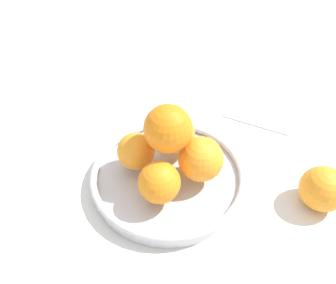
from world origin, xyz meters
name	(u,v)px	position (x,y,z in m)	size (l,w,h in m)	color
ground_plane	(168,181)	(0.00, 0.00, 0.00)	(4.00, 4.00, 0.00)	silver
fruit_bowl	(168,176)	(0.00, 0.00, 0.02)	(0.27, 0.27, 0.03)	silver
orange_pile	(172,146)	(0.01, 0.00, 0.09)	(0.16, 0.15, 0.13)	orange
stray_orange	(323,189)	(0.18, -0.18, 0.04)	(0.08, 0.08, 0.08)	orange
napkin_folded	(263,107)	(0.31, 0.06, 0.00)	(0.15, 0.15, 0.01)	white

